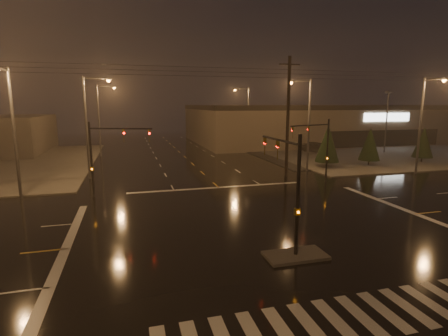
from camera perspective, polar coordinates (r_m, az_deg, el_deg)
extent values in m
plane|color=black|center=(21.30, 6.66, -9.88)|extent=(140.00, 140.00, 0.00)
cube|color=#413F3A|center=(61.80, 22.29, 2.81)|extent=(36.00, 36.00, 0.12)
cube|color=#413F3A|center=(17.91, 11.60, -13.81)|extent=(3.00, 1.60, 0.15)
cube|color=beige|center=(14.20, 21.40, -21.51)|extent=(15.00, 2.60, 0.01)
cube|color=beige|center=(31.33, -0.88, -3.19)|extent=(16.00, 0.50, 0.01)
cube|color=black|center=(63.48, 26.97, 2.62)|extent=(50.00, 24.00, 0.08)
cube|color=#726651|center=(77.39, 18.20, 7.00)|extent=(60.00, 28.00, 7.00)
cube|color=black|center=(77.30, 18.33, 9.44)|extent=(60.20, 28.20, 0.80)
cube|color=white|center=(66.02, 25.06, 7.53)|extent=(9.00, 0.20, 1.40)
cube|color=black|center=(66.28, 24.79, 4.43)|extent=(22.00, 0.15, 2.80)
cylinder|color=black|center=(16.93, 11.95, -4.73)|extent=(0.18, 0.18, 6.00)
cylinder|color=black|center=(18.48, 9.05, 4.51)|extent=(0.12, 4.50, 0.12)
imported|color=#594707|center=(20.34, 6.69, 4.95)|extent=(0.16, 0.20, 1.00)
cube|color=#594707|center=(17.12, 11.87, -6.99)|extent=(0.25, 0.18, 0.35)
cylinder|color=black|center=(34.45, 16.50, 2.69)|extent=(0.18, 0.18, 6.00)
cylinder|color=black|center=(32.30, 13.96, 6.79)|extent=(4.74, 1.82, 0.12)
imported|color=#594707|center=(30.64, 11.18, 6.62)|extent=(0.24, 0.22, 1.00)
cube|color=#594707|center=(34.55, 16.44, 1.54)|extent=(0.25, 0.18, 0.35)
cylinder|color=black|center=(29.45, -20.83, 1.20)|extent=(0.18, 0.18, 6.00)
cylinder|color=black|center=(28.20, -16.54, 6.19)|extent=(4.74, 1.82, 0.12)
imported|color=#594707|center=(27.47, -12.13, 6.18)|extent=(0.24, 0.22, 1.00)
cube|color=#594707|center=(29.57, -20.75, -0.14)|extent=(0.25, 0.18, 0.35)
cylinder|color=#38383A|center=(36.77, -21.54, 5.99)|extent=(0.24, 0.24, 10.00)
cylinder|color=#38383A|center=(36.67, -20.13, 13.59)|extent=(2.40, 0.14, 0.14)
cube|color=#38383A|center=(36.60, -18.37, 13.62)|extent=(0.70, 0.30, 0.18)
sphere|color=orange|center=(36.60, -18.35, 13.41)|extent=(0.32, 0.32, 0.32)
cylinder|color=#38383A|center=(52.69, -19.76, 7.20)|extent=(0.24, 0.24, 10.00)
cylinder|color=#38383A|center=(52.62, -18.75, 12.50)|extent=(2.40, 0.14, 0.14)
cube|color=#38383A|center=(52.57, -17.52, 12.51)|extent=(0.70, 0.30, 0.18)
sphere|color=orange|center=(52.56, -17.51, 12.37)|extent=(0.32, 0.32, 0.32)
cylinder|color=#38383A|center=(39.50, 13.68, 6.67)|extent=(0.24, 0.24, 10.00)
cylinder|color=#38383A|center=(38.94, 12.40, 13.74)|extent=(2.40, 0.14, 0.14)
cube|color=#38383A|center=(38.44, 10.90, 13.77)|extent=(0.70, 0.30, 0.18)
sphere|color=orange|center=(38.44, 10.90, 13.57)|extent=(0.32, 0.32, 0.32)
cylinder|color=#38383A|center=(57.79, 3.99, 8.01)|extent=(0.24, 0.24, 10.00)
cylinder|color=#38383A|center=(57.41, 2.89, 12.80)|extent=(2.40, 0.14, 0.14)
cube|color=#38383A|center=(57.07, 1.81, 12.77)|extent=(0.70, 0.30, 0.18)
sphere|color=orange|center=(57.07, 1.81, 12.64)|extent=(0.32, 0.32, 0.32)
cylinder|color=#38383A|center=(31.23, -31.02, 4.58)|extent=(0.24, 0.24, 10.00)
cylinder|color=#38383A|center=(30.09, -32.51, 13.47)|extent=(0.14, 2.40, 0.14)
cylinder|color=#38383A|center=(42.21, 29.38, 5.85)|extent=(0.24, 0.24, 10.00)
cylinder|color=#38383A|center=(41.37, 31.16, 12.31)|extent=(0.14, 2.40, 0.14)
cube|color=#38383A|center=(40.61, 32.30, 12.20)|extent=(0.30, 0.70, 0.18)
sphere|color=orange|center=(40.60, 32.28, 12.01)|extent=(0.32, 0.32, 0.32)
cylinder|color=black|center=(36.07, 10.38, 8.06)|extent=(0.32, 0.32, 12.00)
cube|color=black|center=(36.25, 10.66, 16.29)|extent=(2.20, 0.12, 0.12)
cylinder|color=black|center=(42.89, 16.40, 0.55)|extent=(0.18, 0.18, 0.70)
cone|color=black|center=(42.55, 16.57, 3.90)|extent=(2.78, 2.78, 4.35)
cylinder|color=black|center=(45.79, 22.51, 0.78)|extent=(0.18, 0.18, 0.70)
cone|color=black|center=(45.49, 22.71, 3.64)|extent=(2.50, 2.50, 3.91)
cylinder|color=black|center=(51.19, 29.56, 1.15)|extent=(0.18, 0.18, 0.70)
cone|color=black|center=(50.93, 29.79, 3.67)|extent=(2.46, 2.46, 3.84)
imported|color=black|center=(55.58, 14.87, 3.31)|extent=(4.18, 5.42, 1.72)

